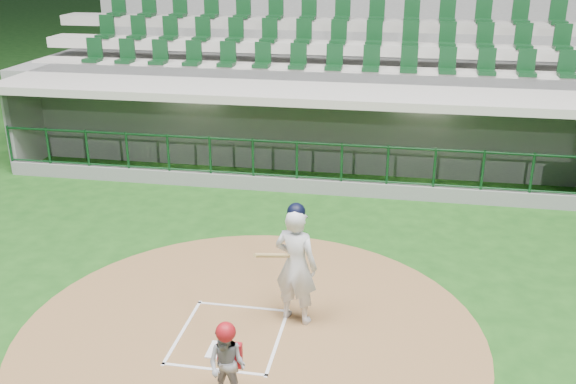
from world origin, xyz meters
name	(u,v)px	position (x,y,z in m)	size (l,w,h in m)	color
ground	(235,326)	(0.00, 0.00, 0.00)	(120.00, 120.00, 0.00)	#174513
dirt_circle	(250,335)	(0.30, -0.20, 0.01)	(7.20, 7.20, 0.01)	brown
home_plate	(223,351)	(0.00, -0.70, 0.02)	(0.43, 0.43, 0.02)	white
batter_box_chalk	(230,336)	(0.00, -0.30, 0.02)	(1.55, 1.80, 0.01)	white
dugout_structure	(313,133)	(0.13, 7.83, 0.96)	(16.40, 3.70, 3.00)	slate
seating_deck	(323,91)	(0.00, 10.91, 1.42)	(17.00, 6.72, 5.15)	slate
batter	(296,264)	(0.92, 0.34, 1.01)	(0.94, 0.96, 2.00)	silver
catcher	(227,363)	(0.37, -1.74, 0.60)	(0.61, 0.52, 1.18)	gray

